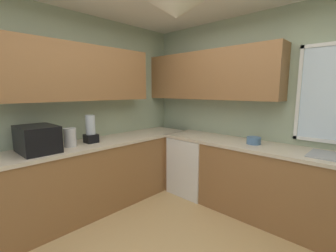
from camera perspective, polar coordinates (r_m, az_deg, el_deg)
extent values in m
cube|color=#9EAD8E|center=(3.37, 22.66, 3.34)|extent=(3.82, 0.06, 2.60)
cube|color=#9EAD8E|center=(3.36, -22.94, 3.31)|extent=(0.06, 3.65, 2.60)
cube|color=white|center=(3.18, 29.81, 7.05)|extent=(0.04, 0.04, 1.11)
cube|color=olive|center=(3.10, -25.50, 12.06)|extent=(0.32, 2.47, 0.70)
cube|color=olive|center=(3.55, 9.93, 12.25)|extent=(2.14, 0.32, 0.70)
cone|color=silver|center=(1.89, 2.07, 27.26)|extent=(0.44, 0.44, 0.14)
cube|color=olive|center=(3.25, -19.52, -12.36)|extent=(0.62, 3.23, 0.87)
cube|color=beige|center=(3.11, -19.95, -4.51)|extent=(0.65, 3.26, 0.04)
cube|color=olive|center=(3.17, 23.10, -13.04)|extent=(2.88, 0.62, 0.87)
cube|color=beige|center=(3.04, 23.62, -5.03)|extent=(2.91, 0.65, 0.04)
cube|color=white|center=(3.64, 6.40, -9.62)|extent=(0.60, 0.60, 0.87)
cube|color=black|center=(2.89, -29.78, -2.81)|extent=(0.48, 0.36, 0.29)
cylinder|color=#B7B7BC|center=(2.99, -23.19, -2.64)|extent=(0.14, 0.14, 0.22)
cylinder|color=#4C7099|center=(3.09, 20.57, -3.41)|extent=(0.17, 0.17, 0.09)
cube|color=black|center=(3.14, -18.60, -2.94)|extent=(0.15, 0.15, 0.11)
cylinder|color=#B2BCC6|center=(3.11, -18.77, 0.31)|extent=(0.12, 0.12, 0.25)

